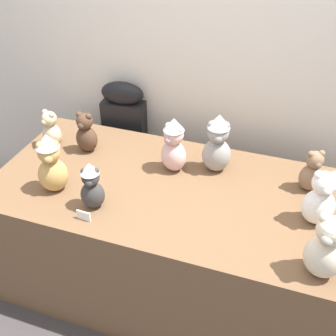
{
  "coord_description": "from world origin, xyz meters",
  "views": [
    {
      "loc": [
        0.55,
        -1.35,
        2.11
      ],
      "look_at": [
        0.0,
        0.25,
        0.88
      ],
      "focal_mm": 44.75,
      "sensor_mm": 36.0,
      "label": 1
    }
  ],
  "objects": [
    {
      "name": "teddy_bear_honey",
      "position": [
        -0.54,
        0.04,
        0.92
      ],
      "size": [
        0.19,
        0.18,
        0.33
      ],
      "rotation": [
        0.0,
        0.0,
        0.51
      ],
      "color": "tan",
      "rests_on": "display_table"
    },
    {
      "name": "wall_back",
      "position": [
        0.0,
        0.96,
        1.3
      ],
      "size": [
        7.0,
        0.08,
        2.6
      ],
      "primitive_type": "cube",
      "color": "silver",
      "rests_on": "ground_plane"
    },
    {
      "name": "teddy_bear_mocha",
      "position": [
        0.69,
        0.47,
        0.86
      ],
      "size": [
        0.15,
        0.14,
        0.23
      ],
      "rotation": [
        0.0,
        0.0,
        0.44
      ],
      "color": "#7F6047",
      "rests_on": "display_table"
    },
    {
      "name": "instrument_case",
      "position": [
        -0.51,
        0.84,
        0.51
      ],
      "size": [
        0.29,
        0.14,
        1.01
      ],
      "rotation": [
        0.0,
        0.0,
        0.09
      ],
      "color": "black",
      "rests_on": "ground_plane"
    },
    {
      "name": "teddy_bear_cocoa",
      "position": [
        -0.55,
        0.42,
        0.87
      ],
      "size": [
        0.13,
        0.12,
        0.25
      ],
      "rotation": [
        0.0,
        0.0,
        -0.04
      ],
      "color": "#4C3323",
      "rests_on": "display_table"
    },
    {
      "name": "teddy_bear_sand",
      "position": [
        -0.77,
        0.4,
        0.86
      ],
      "size": [
        0.14,
        0.13,
        0.23
      ],
      "rotation": [
        0.0,
        0.0,
        -0.29
      ],
      "color": "#CCB78E",
      "rests_on": "display_table"
    },
    {
      "name": "teddy_bear_blush",
      "position": [
        -0.02,
        0.41,
        0.91
      ],
      "size": [
        0.17,
        0.16,
        0.32
      ],
      "rotation": [
        0.0,
        0.0,
        -0.32
      ],
      "color": "beige",
      "rests_on": "display_table"
    },
    {
      "name": "teddy_bear_ash",
      "position": [
        0.19,
        0.48,
        0.92
      ],
      "size": [
        0.18,
        0.16,
        0.34
      ],
      "rotation": [
        0.0,
        0.0,
        0.2
      ],
      "color": "gray",
      "rests_on": "display_table"
    },
    {
      "name": "teddy_bear_charcoal",
      "position": [
        -0.29,
        -0.01,
        0.88
      ],
      "size": [
        0.14,
        0.13,
        0.26
      ],
      "rotation": [
        0.0,
        0.0,
        0.28
      ],
      "color": "#383533",
      "rests_on": "display_table"
    },
    {
      "name": "ground_plane",
      "position": [
        0.0,
        0.0,
        0.0
      ],
      "size": [
        10.0,
        10.0,
        0.0
      ],
      "primitive_type": "plane",
      "color": "#3D3838"
    },
    {
      "name": "teddy_bear_snow",
      "position": [
        0.73,
        0.23,
        0.89
      ],
      "size": [
        0.18,
        0.16,
        0.29
      ],
      "rotation": [
        0.0,
        0.0,
        0.27
      ],
      "color": "white",
      "rests_on": "display_table"
    },
    {
      "name": "teddy_bear_cream",
      "position": [
        0.76,
        -0.09,
        0.9
      ],
      "size": [
        0.19,
        0.17,
        0.31
      ],
      "rotation": [
        0.0,
        0.0,
        -0.29
      ],
      "color": "beige",
      "rests_on": "display_table"
    },
    {
      "name": "name_card_front_left",
      "position": [
        -0.29,
        -0.11,
        0.78
      ],
      "size": [
        0.07,
        0.01,
        0.05
      ],
      "primitive_type": "cube",
      "rotation": [
        0.0,
        0.0,
        -0.05
      ],
      "color": "white",
      "rests_on": "display_table"
    },
    {
      "name": "display_table",
      "position": [
        0.0,
        0.25,
        0.38
      ],
      "size": [
        1.84,
        0.92,
        0.76
      ],
      "primitive_type": "cube",
      "color": "brown",
      "rests_on": "ground_plane"
    }
  ]
}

